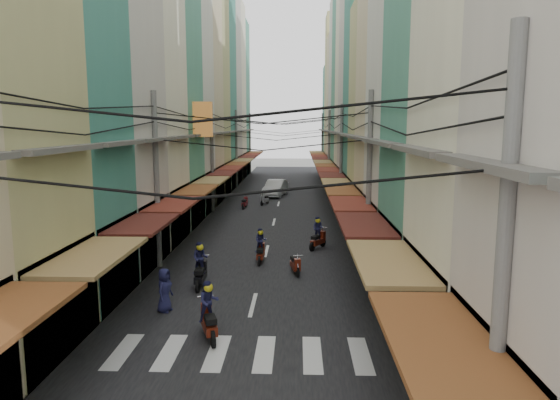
% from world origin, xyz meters
% --- Properties ---
extents(ground, '(160.00, 160.00, 0.00)m').
position_xyz_m(ground, '(0.00, 0.00, 0.00)').
color(ground, slate).
rests_on(ground, ground).
extents(road, '(10.00, 80.00, 0.02)m').
position_xyz_m(road, '(0.00, 20.00, 0.01)').
color(road, black).
rests_on(road, ground).
extents(sidewalk_left, '(3.00, 80.00, 0.06)m').
position_xyz_m(sidewalk_left, '(-6.50, 20.00, 0.03)').
color(sidewalk_left, slate).
rests_on(sidewalk_left, ground).
extents(sidewalk_right, '(3.00, 80.00, 0.06)m').
position_xyz_m(sidewalk_right, '(6.50, 20.00, 0.03)').
color(sidewalk_right, slate).
rests_on(sidewalk_right, ground).
extents(crosswalk, '(7.55, 2.40, 0.01)m').
position_xyz_m(crosswalk, '(-0.00, -6.00, 0.03)').
color(crosswalk, silver).
rests_on(crosswalk, ground).
extents(building_row_left, '(7.80, 67.67, 23.70)m').
position_xyz_m(building_row_left, '(-7.92, 16.56, 9.78)').
color(building_row_left, silver).
rests_on(building_row_left, ground).
extents(building_row_right, '(7.80, 68.98, 22.59)m').
position_xyz_m(building_row_right, '(7.92, 16.45, 9.41)').
color(building_row_right, teal).
rests_on(building_row_right, ground).
extents(utility_poles, '(10.20, 66.13, 8.20)m').
position_xyz_m(utility_poles, '(0.00, 15.01, 6.59)').
color(utility_poles, slate).
rests_on(utility_poles, ground).
extents(white_car, '(5.65, 2.99, 1.90)m').
position_xyz_m(white_car, '(-0.47, 26.78, 0.00)').
color(white_car, silver).
rests_on(white_car, ground).
extents(bicycle, '(1.67, 0.66, 1.14)m').
position_xyz_m(bicycle, '(5.59, -2.15, 0.00)').
color(bicycle, black).
rests_on(bicycle, ground).
extents(moving_scooters, '(5.78, 28.24, 1.89)m').
position_xyz_m(moving_scooters, '(-0.49, 3.77, 0.53)').
color(moving_scooters, black).
rests_on(moving_scooters, ground).
extents(parked_scooters, '(12.92, 12.86, 0.99)m').
position_xyz_m(parked_scooters, '(4.46, -4.25, 0.47)').
color(parked_scooters, black).
rests_on(parked_scooters, ground).
extents(pedestrians, '(12.78, 24.96, 2.03)m').
position_xyz_m(pedestrians, '(-4.16, 1.71, 0.99)').
color(pedestrians, '#261D27').
rests_on(pedestrians, ground).
extents(market_umbrella, '(2.07, 2.07, 2.18)m').
position_xyz_m(market_umbrella, '(6.20, -2.42, 1.92)').
color(market_umbrella, '#B2B2B7').
rests_on(market_umbrella, ground).
extents(traffic_sign, '(0.10, 0.71, 3.26)m').
position_xyz_m(traffic_sign, '(5.76, -5.51, 2.41)').
color(traffic_sign, slate).
rests_on(traffic_sign, ground).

